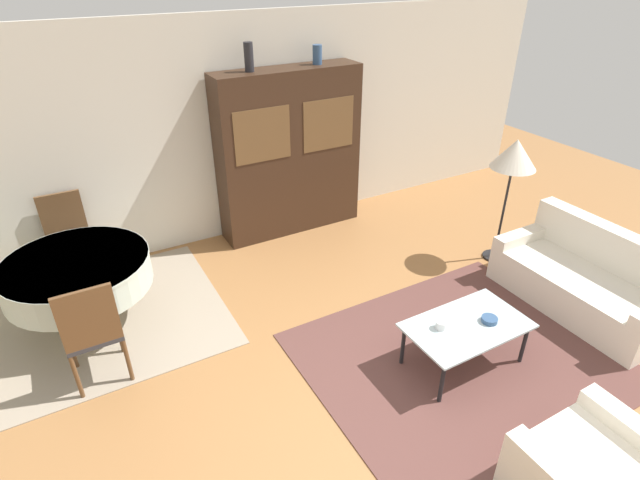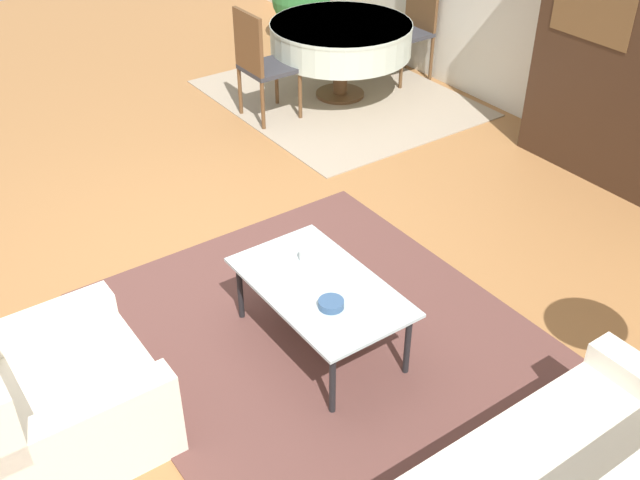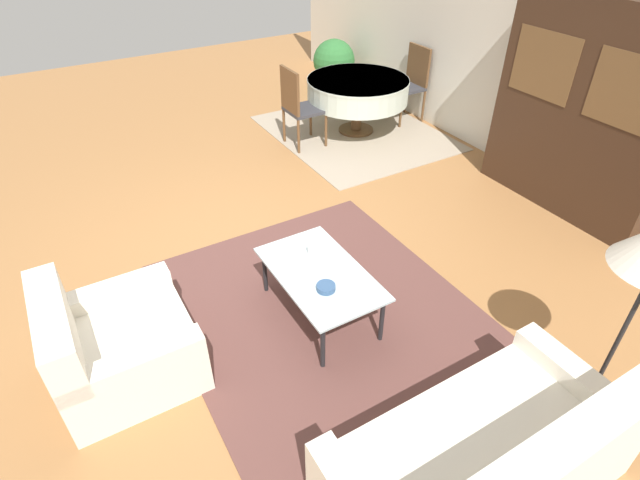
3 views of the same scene
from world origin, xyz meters
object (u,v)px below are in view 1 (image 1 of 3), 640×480
Objects in this scene: dining_chair_far at (68,235)px; vase_tall at (249,57)px; bowl at (489,320)px; vase_short at (317,55)px; dining_table at (78,274)px; dining_chair_near at (92,329)px; floor_lamp at (514,157)px; cup at (441,325)px; couch at (586,281)px; coffee_table at (467,328)px; display_cabinet at (290,153)px.

dining_chair_far is 2.78m from vase_tall.
bowl is 3.61m from vase_short.
dining_chair_near is at bearing -90.00° from dining_table.
cup is at bearing -149.83° from floor_lamp.
couch is 1.55m from bowl.
dining_chair_far is 4.97m from floor_lamp.
dining_chair_far is at bearing 133.36° from bowl.
vase_tall is 1.41× the size of vase_short.
coffee_table is at bearing -17.83° from cup.
dining_table is 4.68m from floor_lamp.
vase_short is at bearing 178.98° from dining_chair_far.
display_cabinet is at bearing 93.08° from coffee_table.
floor_lamp reaches higher than coffee_table.
dining_chair_near is 2.91m from cup.
couch is at bearing -52.44° from vase_tall.
display_cabinet is 2.66m from floor_lamp.
bowl is at bearing -139.64° from floor_lamp.
vase_tall reaches higher than cup.
floor_lamp is at bearing 35.42° from coffee_table.
floor_lamp reaches higher than bowl.
dining_table is at bearing -164.65° from vase_short.
display_cabinet is 1.39× the size of floor_lamp.
cup is 0.67× the size of bowl.
vase_short is (0.41, 0.00, 1.15)m from display_cabinet.
dining_chair_far is 4.44m from bowl.
dining_chair_near is (-2.69, -1.75, -0.47)m from display_cabinet.
coffee_table is 3.64m from dining_table.
dining_table reaches higher than bowl.
display_cabinet is 3.24m from bowl.
couch is at bearing 4.00° from bowl.
vase_short reaches higher than bowl.
couch is 3.90m from vase_short.
vase_tall is at bearing 37.56° from couch.
couch is 3.68m from display_cabinet.
coffee_table is 0.51× the size of display_cabinet.
couch is 1.73m from coffee_table.
floor_lamp is (4.50, -1.09, 0.71)m from dining_table.
dining_table is 0.90m from dining_chair_far.
vase_short is (0.05, 3.17, 1.73)m from bowl.
dining_table is 2.90m from vase_tall.
dining_chair_far is 4.55× the size of vase_short.
vase_tall reaches higher than floor_lamp.
vase_short is (3.09, 1.75, 1.62)m from dining_chair_near.
display_cabinet is at bearing 88.69° from cup.
dining_chair_near and dining_chair_far have the same top height.
vase_tall is (-0.82, 3.17, 1.78)m from bowl.
vase_tall reaches higher than bowl.
couch reaches higher than bowl.
bowl is at bearing -37.32° from dining_table.
vase_short is at bearing 125.94° from floor_lamp.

